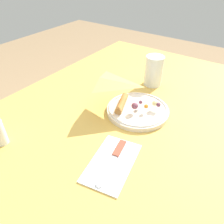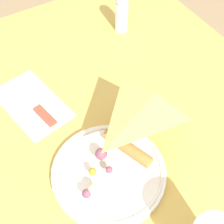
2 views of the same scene
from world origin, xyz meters
The scene contains 5 objects.
dining_table centered at (0.00, 0.00, 0.61)m, with size 1.19×0.84×0.71m.
plate_pizza centered at (0.01, 0.06, 0.72)m, with size 0.22×0.22×0.05m.
napkin_folded centered at (0.25, 0.11, 0.71)m, with size 0.20×0.14×0.00m.
butter_knife centered at (0.25, 0.11, 0.71)m, with size 0.17×0.05×0.01m.
salt_shaker centered at (0.38, -0.20, 0.76)m, with size 0.03×0.03×0.11m.
Camera 2 is at (-0.27, 0.21, 1.31)m, focal length 55.00 mm.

